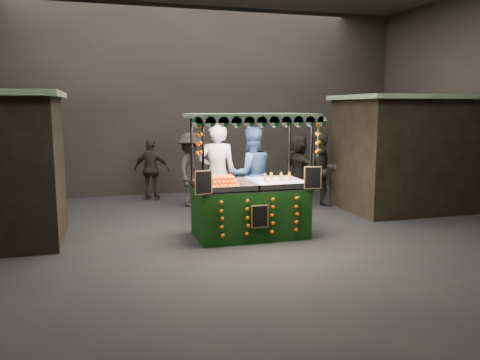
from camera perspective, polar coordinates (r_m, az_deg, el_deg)
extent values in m
plane|color=black|center=(8.50, -0.08, -7.17)|extent=(12.00, 12.00, 0.00)
cube|color=black|center=(13.06, -6.21, 9.40)|extent=(12.00, 0.10, 5.00)
cube|color=black|center=(3.65, 22.52, 10.88)|extent=(12.00, 0.10, 5.00)
cube|color=black|center=(11.53, 19.27, 2.85)|extent=(2.80, 2.00, 2.50)
cube|color=#114E1F|center=(11.49, 19.60, 9.32)|extent=(3.00, 2.20, 0.10)
cube|color=black|center=(8.64, 1.19, -3.86)|extent=(1.97, 1.07, 0.89)
cube|color=silver|center=(8.55, 1.20, -0.81)|extent=(1.97, 1.07, 0.04)
cylinder|color=black|center=(7.80, -4.41, -0.55)|extent=(0.04, 0.04, 2.15)
cylinder|color=black|center=(8.39, 8.50, 0.03)|extent=(0.04, 0.04, 2.15)
cylinder|color=black|center=(8.79, -5.76, 0.47)|extent=(0.04, 0.04, 2.15)
cylinder|color=black|center=(9.32, 5.90, 0.93)|extent=(0.04, 0.04, 2.15)
cube|color=#114E1F|center=(8.43, 1.23, 7.73)|extent=(2.19, 1.30, 0.07)
cube|color=silver|center=(8.71, 4.58, -0.30)|extent=(0.88, 0.97, 0.07)
cube|color=black|center=(7.74, -4.40, -0.29)|extent=(0.30, 0.09, 0.39)
cube|color=black|center=(8.34, 8.72, 0.28)|extent=(0.30, 0.09, 0.39)
cube|color=black|center=(8.10, 2.40, -4.39)|extent=(0.30, 0.02, 0.39)
imported|color=gray|center=(9.40, -2.76, 0.69)|extent=(0.83, 0.64, 2.03)
imported|color=navy|center=(9.63, 1.30, 0.63)|extent=(0.99, 0.79, 1.95)
imported|color=#292321|center=(11.13, -23.38, 0.41)|extent=(0.73, 0.61, 1.72)
imported|color=#282320|center=(11.32, 9.83, 1.15)|extent=(0.94, 0.79, 1.73)
imported|color=#2A2322|center=(12.22, -10.56, 1.25)|extent=(0.99, 0.70, 1.55)
imported|color=#2A2522|center=(11.28, -5.90, 1.25)|extent=(1.07, 1.30, 1.75)
imported|color=black|center=(11.87, -24.14, 0.62)|extent=(0.94, 0.80, 1.63)
imported|color=#2B2623|center=(12.51, 7.09, 1.67)|extent=(0.73, 1.56, 1.62)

